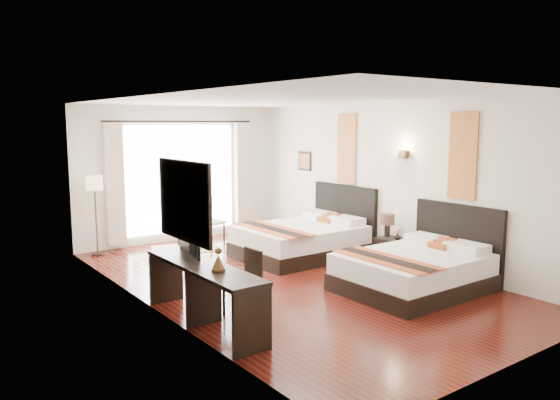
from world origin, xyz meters
TOP-DOWN VIEW (x-y plane):
  - floor at (0.00, 0.00)m, footprint 4.50×7.50m
  - ceiling at (0.00, 0.00)m, footprint 4.50×7.50m
  - wall_headboard at (2.25, 0.00)m, footprint 0.01×7.50m
  - wall_desk at (-2.25, 0.00)m, footprint 0.01×7.50m
  - wall_window at (0.00, 3.75)m, footprint 4.50×0.01m
  - wall_entry at (0.00, -3.75)m, footprint 4.50×0.01m
  - window_glass at (0.00, 3.73)m, footprint 2.40×0.02m
  - sheer_curtain at (0.00, 3.67)m, footprint 2.30×0.02m
  - drape_left at (-1.45, 3.63)m, footprint 0.35×0.14m
  - drape_right at (1.45, 3.63)m, footprint 0.35×0.14m
  - art_panel_near at (2.23, -1.49)m, footprint 0.03×0.50m
  - art_panel_far at (2.23, 1.12)m, footprint 0.03×0.50m
  - wall_sconce at (2.19, -0.33)m, footprint 0.10×0.14m
  - mirror_frame at (-2.22, -0.89)m, footprint 0.04×1.25m
  - mirror_glass at (-2.19, -0.89)m, footprint 0.01×1.12m
  - bed_near at (1.25, -1.49)m, footprint 2.12×1.65m
  - bed_far at (1.19, 1.12)m, footprint 2.23×1.74m
  - nightstand at (1.96, -0.33)m, footprint 0.40×0.50m
  - table_lamp at (1.96, -0.22)m, footprint 0.25×0.25m
  - vase at (1.94, -0.48)m, footprint 0.15×0.15m
  - console_desk at (-1.99, -0.89)m, footprint 0.50×2.20m
  - television at (-1.97, -0.34)m, footprint 0.21×0.75m
  - bronze_figurine at (-1.99, -1.26)m, footprint 0.21×0.21m
  - desk_chair at (-1.44, -0.91)m, footprint 0.40×0.40m
  - floor_lamp at (-1.89, 3.45)m, footprint 0.30×0.30m
  - side_table at (-0.46, 2.96)m, footprint 0.48×0.48m
  - fruit_bowl at (-0.43, 2.93)m, footprint 0.31×0.31m
  - window_chair at (0.31, 3.08)m, footprint 0.53×0.53m
  - jute_rug at (-0.33, 2.92)m, footprint 1.46×1.19m

SIDE VIEW (x-z plane):
  - floor at x=0.00m, z-range -0.01..0.00m
  - jute_rug at x=-0.33m, z-range 0.00..0.01m
  - nightstand at x=1.96m, z-range 0.00..0.48m
  - desk_chair at x=-1.44m, z-range -0.17..0.69m
  - side_table at x=-0.46m, z-range 0.00..0.55m
  - window_chair at x=0.31m, z-range -0.18..0.75m
  - bed_near at x=1.25m, z-range -0.29..0.91m
  - bed_far at x=1.19m, z-range -0.30..0.95m
  - console_desk at x=-1.99m, z-range 0.00..0.76m
  - vase at x=1.94m, z-range 0.50..0.62m
  - fruit_bowl at x=-0.43m, z-range 0.55..0.61m
  - table_lamp at x=1.96m, z-range 0.57..0.96m
  - bronze_figurine at x=-1.99m, z-range 0.76..1.00m
  - television at x=-1.97m, z-range 0.76..1.18m
  - floor_lamp at x=-1.89m, z-range 0.51..2.00m
  - drape_left at x=-1.45m, z-range 0.10..2.46m
  - drape_right at x=1.45m, z-range 0.10..2.46m
  - sheer_curtain at x=0.00m, z-range 0.25..2.35m
  - window_glass at x=0.00m, z-range 0.20..2.40m
  - wall_headboard at x=2.25m, z-range 0.00..2.80m
  - wall_desk at x=-2.25m, z-range 0.00..2.80m
  - wall_window at x=0.00m, z-range 0.00..2.80m
  - wall_entry at x=0.00m, z-range 0.00..2.80m
  - mirror_frame at x=-2.22m, z-range 1.08..2.02m
  - mirror_glass at x=-2.19m, z-range 1.14..1.96m
  - wall_sconce at x=2.19m, z-range 1.85..1.99m
  - art_panel_near at x=2.23m, z-range 1.27..2.62m
  - art_panel_far at x=2.23m, z-range 1.27..2.62m
  - ceiling at x=0.00m, z-range 2.78..2.80m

